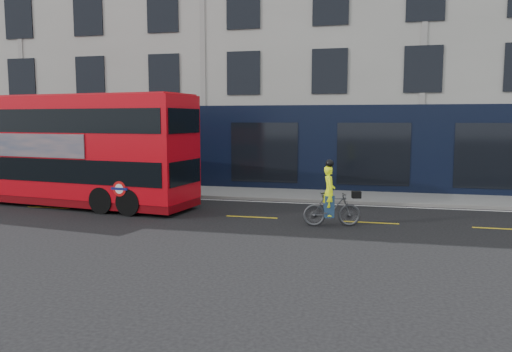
% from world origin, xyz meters
% --- Properties ---
extents(ground, '(120.00, 120.00, 0.00)m').
position_xyz_m(ground, '(0.00, 0.00, 0.00)').
color(ground, black).
rests_on(ground, ground).
extents(pavement, '(60.00, 3.00, 0.12)m').
position_xyz_m(pavement, '(0.00, 6.50, 0.06)').
color(pavement, gray).
rests_on(pavement, ground).
extents(kerb, '(60.00, 0.12, 0.13)m').
position_xyz_m(kerb, '(0.00, 5.00, 0.07)').
color(kerb, slate).
rests_on(kerb, ground).
extents(building_terrace, '(50.00, 10.07, 15.00)m').
position_xyz_m(building_terrace, '(0.00, 12.94, 7.49)').
color(building_terrace, '#A5A49C').
rests_on(building_terrace, ground).
extents(road_edge_line, '(58.00, 0.10, 0.01)m').
position_xyz_m(road_edge_line, '(0.00, 4.70, 0.00)').
color(road_edge_line, silver).
rests_on(road_edge_line, ground).
extents(lane_dashes, '(58.00, 0.12, 0.01)m').
position_xyz_m(lane_dashes, '(0.00, 1.50, 0.00)').
color(lane_dashes, gold).
rests_on(lane_dashes, ground).
extents(bus, '(10.80, 3.78, 4.27)m').
position_xyz_m(bus, '(-3.64, 2.28, 2.19)').
color(bus, red).
rests_on(bus, ground).
extents(cyclist, '(1.88, 0.94, 2.11)m').
position_xyz_m(cyclist, '(6.79, 0.67, 0.70)').
color(cyclist, '#404245').
rests_on(cyclist, ground).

